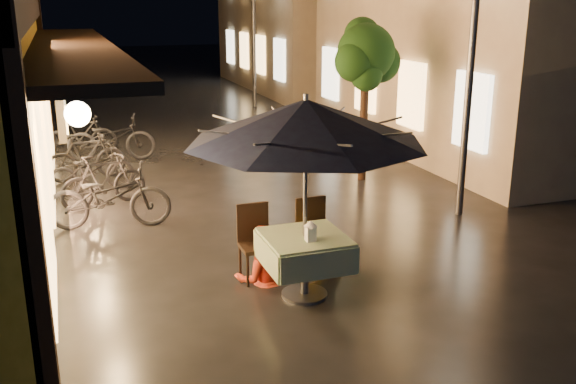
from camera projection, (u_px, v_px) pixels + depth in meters
name	position (u px, v px, depth m)	size (l,w,h in m)	color
ground	(345.00, 288.00, 8.03)	(90.00, 90.00, 0.00)	black
east_building_near	(523.00, 2.00, 15.31)	(7.30, 9.30, 6.80)	#BBAD91
street_tree	(366.00, 57.00, 12.18)	(1.43, 1.20, 3.15)	black
streetlamp_near	(473.00, 36.00, 9.95)	(0.36, 0.36, 4.23)	#59595E
streetlamp_far	(254.00, 17.00, 20.79)	(0.36, 0.36, 4.23)	#59595E
cafe_table	(305.00, 251.00, 7.65)	(0.99, 0.99, 0.78)	#59595E
patio_umbrella	(306.00, 122.00, 7.20)	(2.80, 2.80, 2.46)	#59595E
cafe_chair_left	(255.00, 238.00, 8.20)	(0.42, 0.42, 0.97)	black
cafe_chair_right	(313.00, 231.00, 8.46)	(0.42, 0.42, 0.97)	black
table_lantern	(311.00, 230.00, 7.39)	(0.16, 0.16, 0.25)	white
person_orange	(261.00, 227.00, 8.04)	(0.71, 0.55, 1.46)	#EB4226
person_yellow	(320.00, 223.00, 8.30)	(0.89, 0.51, 1.38)	#F7C700
bicycle_0	(109.00, 197.00, 10.02)	(0.67, 1.91, 1.00)	black
bicycle_1	(103.00, 180.00, 11.07)	(0.44, 1.55, 0.93)	black
bicycle_2	(91.00, 170.00, 11.92)	(0.56, 1.61, 0.85)	black
bicycle_3	(86.00, 157.00, 12.71)	(0.44, 1.57, 0.94)	black
bicycle_4	(111.00, 138.00, 14.26)	(0.67, 1.92, 1.01)	black
bicycle_5	(81.00, 135.00, 14.71)	(0.45, 1.58, 0.95)	black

